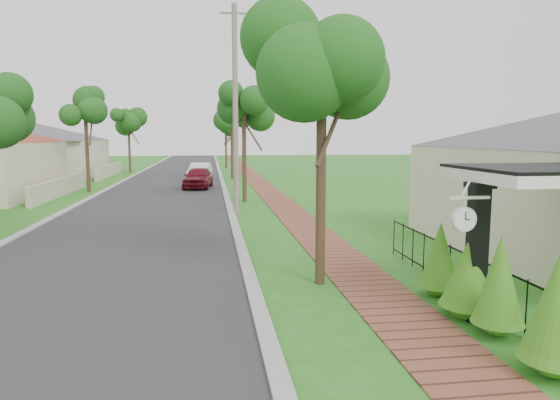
{
  "coord_description": "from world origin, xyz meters",
  "views": [
    {
      "loc": [
        -0.24,
        -9.29,
        3.32
      ],
      "look_at": [
        1.76,
        4.87,
        1.5
      ],
      "focal_mm": 32.0,
      "sensor_mm": 36.0,
      "label": 1
    }
  ],
  "objects": [
    {
      "name": "far_house_grey",
      "position": [
        -14.97,
        34.0,
        2.34
      ],
      "size": [
        15.56,
        15.56,
        4.6
      ],
      "color": "beige",
      "rests_on": "ground"
    },
    {
      "name": "station_clock",
      "position": [
        4.06,
        -1.4,
        1.95
      ],
      "size": [
        0.72,
        0.13,
        0.61
      ],
      "color": "white",
      "rests_on": "ground"
    },
    {
      "name": "ground",
      "position": [
        0.0,
        0.0,
        0.0
      ],
      "size": [
        160.0,
        160.0,
        0.0
      ],
      "primitive_type": "plane",
      "color": "#2B6D1A",
      "rests_on": "ground"
    },
    {
      "name": "parked_car_red",
      "position": [
        -1.0,
        23.23,
        0.68
      ],
      "size": [
        2.11,
        4.18,
        1.36
      ],
      "primitive_type": "imported",
      "rotation": [
        0.0,
        0.0,
        -0.13
      ],
      "color": "maroon",
      "rests_on": "ground"
    },
    {
      "name": "kerb_right",
      "position": [
        0.65,
        20.0,
        0.0
      ],
      "size": [
        0.3,
        120.0,
        0.1
      ],
      "primitive_type": "cube",
      "color": "#9E9E99",
      "rests_on": "ground"
    },
    {
      "name": "sidewalk",
      "position": [
        3.25,
        20.0,
        0.0
      ],
      "size": [
        1.5,
        120.0,
        0.03
      ],
      "primitive_type": "cube",
      "color": "brown",
      "rests_on": "ground"
    },
    {
      "name": "porch_post",
      "position": [
        4.55,
        -1.0,
        1.12
      ],
      "size": [
        0.48,
        0.48,
        2.52
      ],
      "color": "black",
      "rests_on": "ground"
    },
    {
      "name": "street_trees",
      "position": [
        -2.87,
        26.84,
        4.54
      ],
      "size": [
        10.7,
        37.65,
        5.89
      ],
      "color": "#382619",
      "rests_on": "ground"
    },
    {
      "name": "near_tree",
      "position": [
        2.2,
        1.5,
        4.73
      ],
      "size": [
        2.31,
        2.31,
        5.92
      ],
      "color": "#382619",
      "rests_on": "ground"
    },
    {
      "name": "road",
      "position": [
        -3.0,
        20.0,
        0.0
      ],
      "size": [
        7.0,
        120.0,
        0.02
      ],
      "primitive_type": "cube",
      "color": "#28282B",
      "rests_on": "ground"
    },
    {
      "name": "parked_car_white",
      "position": [
        -1.0,
        29.11,
        0.65
      ],
      "size": [
        1.91,
        4.12,
        1.31
      ],
      "primitive_type": "imported",
      "rotation": [
        0.0,
        0.0,
        -0.14
      ],
      "color": "white",
      "rests_on": "ground"
    },
    {
      "name": "picket_fence",
      "position": [
        4.9,
        -0.0,
        0.53
      ],
      "size": [
        0.03,
        8.02,
        1.0
      ],
      "color": "black",
      "rests_on": "ground"
    },
    {
      "name": "utility_pole",
      "position": [
        0.9,
        12.59,
        4.5
      ],
      "size": [
        1.2,
        0.24,
        8.88
      ],
      "color": "gray",
      "rests_on": "ground"
    },
    {
      "name": "hedge_row",
      "position": [
        4.45,
        -1.61,
        0.81
      ],
      "size": [
        0.93,
        4.35,
        1.88
      ],
      "color": "#246B15",
      "rests_on": "ground"
    },
    {
      "name": "kerb_left",
      "position": [
        -6.65,
        20.0,
        0.0
      ],
      "size": [
        0.3,
        120.0,
        0.1
      ],
      "primitive_type": "cube",
      "color": "#9E9E99",
      "rests_on": "ground"
    }
  ]
}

